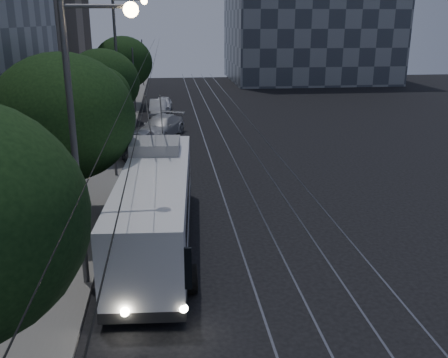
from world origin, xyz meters
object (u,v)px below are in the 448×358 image
pickup_silver (140,150)px  car_white_c (158,108)px  trolleybus (156,205)px  car_white_a (138,142)px  car_white_d (163,104)px  streetlamp_near (85,120)px  streetlamp_far (122,54)px  car_white_b (161,127)px

pickup_silver → car_white_c: size_ratio=1.21×
trolleybus → car_white_c: (-0.28, 27.95, -0.93)m
car_white_a → car_white_d: 16.05m
car_white_d → car_white_c: bearing=-99.6°
pickup_silver → car_white_d: 17.93m
streetlamp_near → streetlamp_far: size_ratio=0.90×
car_white_a → streetlamp_far: size_ratio=0.44×
pickup_silver → car_white_c: pickup_silver is taller
streetlamp_near → streetlamp_far: bearing=91.5°
streetlamp_far → car_white_d: bearing=76.7°
streetlamp_near → car_white_d: bearing=86.4°
streetlamp_near → car_white_c: bearing=87.0°
streetlamp_far → car_white_b: bearing=2.1°
trolleybus → car_white_a: trolleybus is taller
trolleybus → car_white_a: bearing=99.2°
car_white_a → car_white_c: size_ratio=1.06×
streetlamp_near → car_white_b: bearing=85.0°
trolleybus → streetlamp_near: streetlamp_near is taller
trolleybus → pickup_silver: bearing=99.2°
pickup_silver → streetlamp_near: streetlamp_near is taller
trolleybus → car_white_a: size_ratio=2.65×
trolleybus → car_white_a: (-1.40, 14.12, -0.86)m
car_white_a → streetlamp_near: 17.79m
car_white_a → car_white_b: car_white_b is taller
car_white_d → streetlamp_far: size_ratio=0.39×
pickup_silver → car_white_d: bearing=68.2°
car_white_c → streetlamp_far: size_ratio=0.42×
pickup_silver → streetlamp_far: bearing=83.9°
car_white_b → streetlamp_far: 5.87m
streetlamp_far → car_white_c: bearing=76.5°
car_white_b → car_white_c: size_ratio=1.28×
streetlamp_near → car_white_a: bearing=88.3°
car_white_b → streetlamp_near: streetlamp_near is taller
pickup_silver → car_white_d: (1.40, 17.88, -0.04)m
car_white_c → pickup_silver: bearing=-91.9°
streetlamp_near → streetlamp_far: (-0.59, 21.73, 0.54)m
car_white_b → streetlamp_far: bearing=-155.2°
trolleybus → pickup_silver: 12.31m
car_white_d → streetlamp_far: 12.87m
car_white_c → streetlamp_near: size_ratio=0.46×
trolleybus → car_white_c: bearing=94.1°
pickup_silver → car_white_b: size_ratio=0.95×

